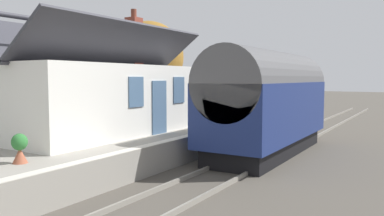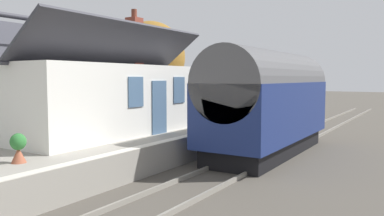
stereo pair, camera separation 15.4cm
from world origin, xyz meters
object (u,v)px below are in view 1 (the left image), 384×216
object	(u,v)px
planter_edge_far	(200,110)
planter_corner_building	(244,105)
tree_mid_background	(149,57)
bench_by_lamp	(245,106)
bench_mid_platform	(225,109)
station_sign_board	(271,95)
train	(268,101)
bench_platform_end	(267,102)
planter_by_door	(177,109)
bench_near_building	(256,104)
planter_bench_left	(196,116)
station_building	(102,96)
lamp_post_platform	(227,70)
planter_under_sign	(20,148)

from	to	relation	value
planter_edge_far	planter_corner_building	bearing A→B (deg)	-1.72
tree_mid_background	bench_by_lamp	bearing A→B (deg)	-72.94
bench_mid_platform	station_sign_board	xyz separation A→B (m)	(3.63, -1.34, 0.71)
train	bench_platform_end	bearing A→B (deg)	20.39
planter_by_door	bench_platform_end	bearing A→B (deg)	-18.05
bench_by_lamp	tree_mid_background	distance (m)	7.01
bench_mid_platform	bench_near_building	xyz separation A→B (m)	(4.83, 0.17, 0.00)
train	planter_bench_left	world-z (taller)	train
bench_mid_platform	planter_corner_building	distance (m)	6.82
bench_platform_end	planter_edge_far	bearing A→B (deg)	165.81
station_building	lamp_post_platform	world-z (taller)	station_building
bench_near_building	planter_corner_building	world-z (taller)	bench_near_building
bench_by_lamp	bench_platform_end	bearing A→B (deg)	3.75
bench_platform_end	planter_under_sign	xyz separation A→B (m)	(-20.32, -0.82, -0.08)
bench_by_lamp	bench_mid_platform	bearing A→B (deg)	178.98
bench_by_lamp	bench_platform_end	size ratio (longest dim) A/B	1.00
station_building	bench_near_building	bearing A→B (deg)	-5.22
train	planter_by_door	size ratio (longest dim) A/B	9.70
planter_edge_far	planter_corner_building	xyz separation A→B (m)	(6.04, -0.18, -0.04)
bench_near_building	lamp_post_platform	xyz separation A→B (m)	(-7.01, -1.31, 2.12)
bench_near_building	planter_under_sign	distance (m)	17.84
bench_mid_platform	planter_bench_left	world-z (taller)	bench_mid_platform
planter_edge_far	station_sign_board	world-z (taller)	station_sign_board
bench_by_lamp	bench_platform_end	xyz separation A→B (m)	(4.66, 0.31, 0.00)
train	bench_by_lamp	distance (m)	7.51
train	planter_under_sign	size ratio (longest dim) A/B	10.89
train	bench_near_building	bearing A→B (deg)	25.15
bench_mid_platform	tree_mid_background	size ratio (longest dim) A/B	0.21
bench_platform_end	planter_bench_left	world-z (taller)	bench_platform_end
bench_by_lamp	planter_under_sign	world-z (taller)	bench_by_lamp
bench_by_lamp	planter_edge_far	xyz separation A→B (m)	(-2.13, 2.02, -0.17)
bench_mid_platform	tree_mid_background	distance (m)	6.76
bench_mid_platform	bench_near_building	bearing A→B (deg)	1.99
bench_platform_end	station_sign_board	world-z (taller)	station_sign_board
train	station_sign_board	xyz separation A→B (m)	(7.39, 2.52, -0.05)
planter_under_sign	bench_platform_end	bearing A→B (deg)	2.31
bench_platform_end	bench_mid_platform	size ratio (longest dim) A/B	1.00
planter_corner_building	tree_mid_background	bearing A→B (deg)	143.99
train	planter_edge_far	world-z (taller)	train
planter_by_door	planter_under_sign	distance (m)	12.85
bench_near_building	station_sign_board	world-z (taller)	station_sign_board
bench_by_lamp	planter_by_door	size ratio (longest dim) A/B	1.60
station_building	bench_near_building	size ratio (longest dim) A/B	5.89
bench_platform_end	planter_corner_building	world-z (taller)	bench_platform_end
station_building	station_sign_board	world-z (taller)	station_building
train	bench_by_lamp	bearing A→B (deg)	30.70
planter_edge_far	station_building	bearing A→B (deg)	-175.84
planter_by_door	planter_bench_left	xyz separation A→B (m)	(-1.68, -2.30, -0.14)
bench_platform_end	bench_mid_platform	world-z (taller)	same
station_building	lamp_post_platform	size ratio (longest dim) A/B	2.23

